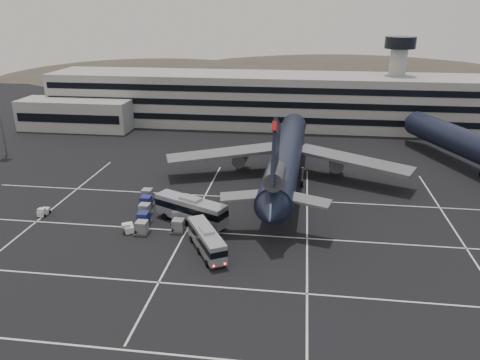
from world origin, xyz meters
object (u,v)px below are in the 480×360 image
uld_cluster (160,211)px  bus_near (207,239)px  bus_far (191,209)px  tug_a (43,212)px  trijet_main (286,156)px

uld_cluster → bus_near: bearing=-46.5°
bus_near → uld_cluster: 14.19m
bus_near → bus_far: bearing=86.5°
bus_near → tug_a: bus_near is taller
uld_cluster → bus_far: bearing=-15.8°
trijet_main → bus_far: (-13.68, -19.55, -2.89)m
trijet_main → bus_far: trijet_main is taller
trijet_main → tug_a: trijet_main is taller
bus_far → tug_a: size_ratio=5.66×
bus_near → uld_cluster: (-9.75, 10.26, -1.02)m
bus_far → trijet_main: bearing=-9.5°
bus_near → uld_cluster: size_ratio=0.67×
bus_far → uld_cluster: bearing=99.7°
trijet_main → bus_far: bearing=-123.0°
trijet_main → uld_cluster: (-19.20, -17.98, -4.28)m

